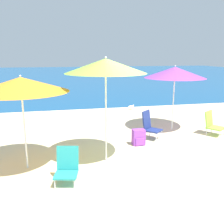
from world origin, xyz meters
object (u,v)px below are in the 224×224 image
object	(u,v)px
beach_chair_lime	(212,123)
backpack_purple	(139,137)
beach_umbrella_lime	(106,66)
beach_umbrella_purple	(175,72)
beach_chair_navy	(150,125)
seagull	(131,107)
beach_chair_teal	(67,166)
beach_umbrella_orange	(21,85)

from	to	relation	value
beach_chair_lime	backpack_purple	world-z (taller)	beach_chair_lime
beach_umbrella_lime	beach_chair_lime	distance (m)	4.17
beach_umbrella_purple	beach_chair_navy	bearing A→B (deg)	-146.25
beach_chair_navy	backpack_purple	distance (m)	0.68
beach_umbrella_lime	seagull	distance (m)	5.92
beach_umbrella_purple	beach_chair_lime	distance (m)	1.94
beach_umbrella_lime	beach_umbrella_purple	xyz separation A→B (m)	(2.61, 1.97, -0.31)
beach_chair_teal	seagull	bearing A→B (deg)	75.82
beach_umbrella_orange	beach_umbrella_lime	bearing A→B (deg)	0.36
beach_umbrella_purple	beach_chair_navy	distance (m)	1.93
beach_chair_navy	seagull	world-z (taller)	beach_chair_navy
beach_umbrella_purple	beach_chair_lime	world-z (taller)	beach_umbrella_purple
beach_umbrella_lime	beach_chair_navy	distance (m)	2.66
beach_umbrella_purple	beach_chair_teal	bearing A→B (deg)	-141.81
beach_umbrella_purple	beach_umbrella_orange	xyz separation A→B (m)	(-4.36, -1.98, -0.04)
beach_chair_teal	beach_chair_lime	world-z (taller)	beach_chair_lime
beach_umbrella_purple	beach_umbrella_orange	size ratio (longest dim) A/B	1.03
beach_chair_lime	backpack_purple	distance (m)	2.52
beach_chair_teal	seagull	xyz separation A→B (m)	(3.08, 5.94, -0.19)
beach_umbrella_orange	beach_chair_lime	distance (m)	5.64
backpack_purple	beach_umbrella_orange	bearing A→B (deg)	-163.55
beach_chair_lime	seagull	bearing A→B (deg)	74.53
beach_umbrella_lime	seagull	size ratio (longest dim) A/B	8.83
beach_umbrella_purple	seagull	size ratio (longest dim) A/B	7.74
beach_chair_teal	backpack_purple	size ratio (longest dim) A/B	1.58
beach_chair_lime	seagull	world-z (taller)	beach_chair_lime
beach_chair_teal	beach_chair_lime	size ratio (longest dim) A/B	0.94
beach_umbrella_purple	beach_chair_teal	world-z (taller)	beach_umbrella_purple
beach_chair_teal	backpack_purple	bearing A→B (deg)	52.51
beach_umbrella_lime	beach_chair_lime	bearing A→B (deg)	18.55
beach_umbrella_orange	beach_chair_teal	world-z (taller)	beach_umbrella_orange
seagull	beach_chair_lime	bearing A→B (deg)	-70.34
beach_umbrella_lime	beach_chair_lime	size ratio (longest dim) A/B	3.27
beach_umbrella_orange	beach_chair_navy	bearing A→B (deg)	21.12
backpack_purple	beach_chair_navy	bearing A→B (deg)	42.65
beach_umbrella_purple	beach_chair_navy	size ratio (longest dim) A/B	2.52
backpack_purple	beach_umbrella_lime	bearing A→B (deg)	-142.36
beach_chair_lime	backpack_purple	xyz separation A→B (m)	(-2.49, -0.37, -0.15)
beach_umbrella_orange	beach_chair_navy	distance (m)	3.81
beach_chair_teal	beach_chair_lime	xyz separation A→B (m)	(4.49, 2.00, 0.03)
beach_umbrella_lime	beach_umbrella_orange	world-z (taller)	beach_umbrella_lime
beach_umbrella_purple	beach_umbrella_orange	distance (m)	4.79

